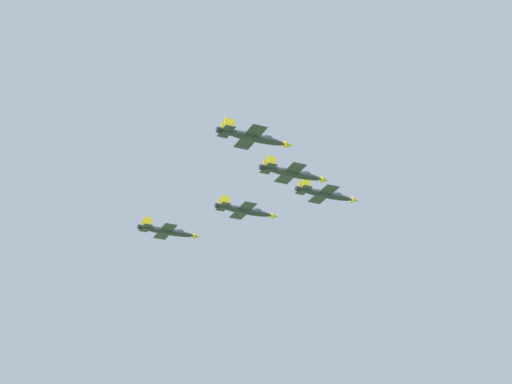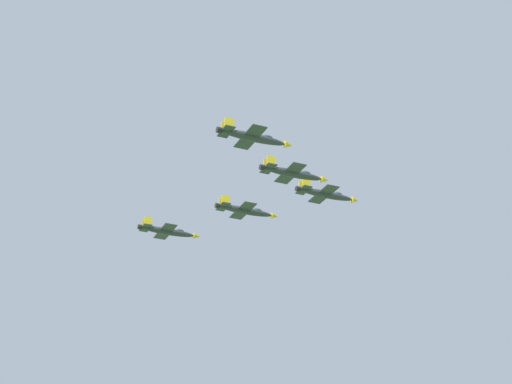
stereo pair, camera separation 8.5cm
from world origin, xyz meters
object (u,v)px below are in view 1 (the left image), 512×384
object	(u,v)px
jet_left_wingman	(246,211)
jet_right_wingman	(293,173)
jet_lead	(326,194)
jet_right_outer	(254,137)
jet_left_outer	(168,231)

from	to	relation	value
jet_left_wingman	jet_right_wingman	world-z (taller)	jet_left_wingman
jet_lead	jet_right_outer	xyz separation A→B (m)	(-23.80, -38.71, -5.46)
jet_left_wingman	jet_right_outer	world-z (taller)	jet_left_wingman
jet_lead	jet_left_wingman	world-z (taller)	jet_lead
jet_lead	jet_left_outer	bearing A→B (deg)	139.68
jet_lead	jet_right_outer	bearing A→B (deg)	-139.59
jet_left_wingman	jet_right_outer	size ratio (longest dim) A/B	1.00
jet_lead	jet_right_outer	size ratio (longest dim) A/B	1.01
jet_right_outer	jet_lead	bearing A→B (deg)	40.76
jet_left_outer	jet_lead	bearing A→B (deg)	-39.45
jet_left_wingman	jet_right_wingman	xyz separation A→B (m)	(9.12, -27.98, -2.22)
jet_left_outer	jet_right_outer	bearing A→B (deg)	-89.09
jet_right_wingman	jet_left_wingman	bearing A→B (deg)	90.60
jet_left_wingman	jet_right_wingman	bearing A→B (deg)	-89.55
jet_left_wingman	jet_left_outer	size ratio (longest dim) A/B	1.02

